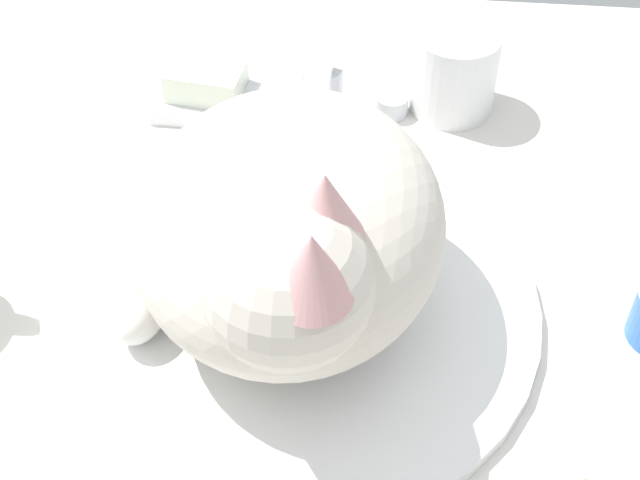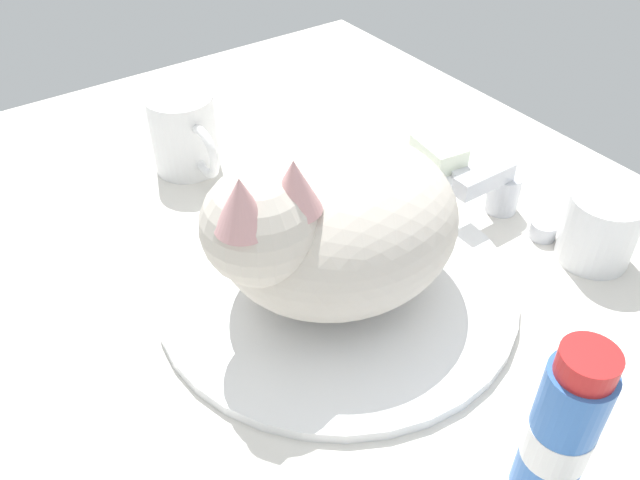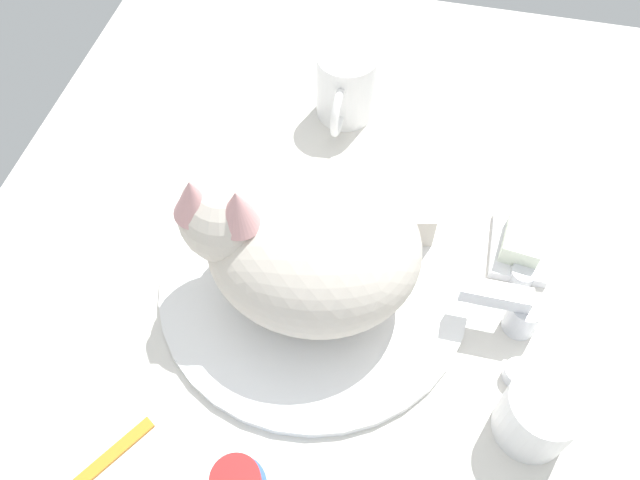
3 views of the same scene
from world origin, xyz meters
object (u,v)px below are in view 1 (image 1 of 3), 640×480
Objects in this scene: rinse_cup at (454,71)px; soap_bar at (206,82)px; faucet at (321,90)px; cat at (285,233)px.

soap_bar is (-20.86, -1.93, -1.13)cm from rinse_cup.
rinse_cup is (11.00, 2.39, 0.98)cm from faucet.
cat is 27.92cm from rinse_cup.
faucet is at bearing -167.76° from rinse_cup.
faucet is 11.30cm from rinse_cup.
cat is (-0.13, -22.71, 6.03)cm from faucet.
soap_bar is (-9.72, 23.17, -6.18)cm from cat.
soap_bar is at bearing 112.77° from cat.
faucet is at bearing -2.64° from soap_bar.
cat is at bearing -113.92° from rinse_cup.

